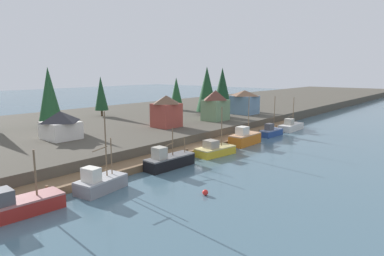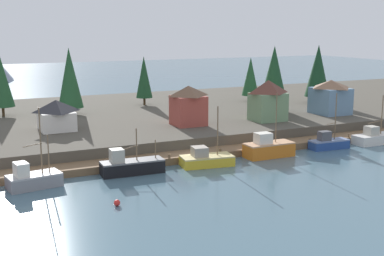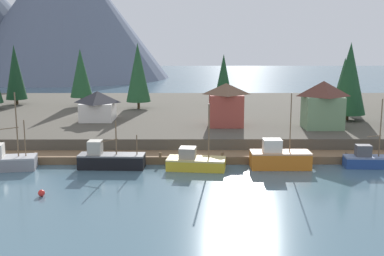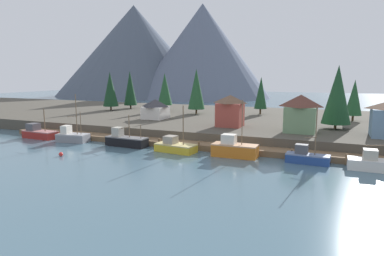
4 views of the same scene
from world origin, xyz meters
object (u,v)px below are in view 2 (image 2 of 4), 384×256
Objects in this scene: fishing_boat_black at (131,166)px; fishing_boat_white at (376,138)px; house_blue at (330,97)px; conifer_near_left at (144,77)px; house_red at (188,105)px; fishing_boat_yellow at (206,159)px; conifer_back_left at (250,76)px; channel_buoy at (117,203)px; fishing_boat_orange at (268,148)px; house_white at (56,115)px; fishing_boat_grey at (33,179)px; conifer_far_left at (70,78)px; fishing_boat_blue at (328,143)px; conifer_mid_left at (274,76)px; conifer_near_right at (1,81)px; conifer_mid_right at (318,71)px; house_green at (268,100)px.

fishing_boat_black is 1.01× the size of fishing_boat_white.
house_blue is 38.32m from conifer_near_left.
fishing_boat_white is 31.36m from house_red.
fishing_boat_black is 1.01× the size of fishing_boat_yellow.
conifer_back_left reaches higher than channel_buoy.
fishing_boat_white is (31.57, 0.51, 0.01)m from fishing_boat_yellow.
fishing_boat_orange reaches higher than fishing_boat_black.
fishing_boat_white is at bearing -24.04° from house_white.
conifer_far_left reaches higher than fishing_boat_grey.
fishing_boat_blue is at bearing 16.58° from channel_buoy.
conifer_mid_left is at bearing 37.74° from channel_buoy.
fishing_boat_orange is 51.38m from conifer_near_right.
conifer_near_left is 37.33m from conifer_mid_right.
house_blue is (2.83, 14.93, 4.85)m from fishing_boat_white.
house_green is (-12.10, 13.77, 5.24)m from fishing_boat_white.
conifer_far_left reaches higher than house_green.
house_blue is 0.67× the size of conifer_back_left.
fishing_boat_white is 23.62m from conifer_mid_left.
house_red is 9.56× the size of channel_buoy.
house_red is 34.57m from channel_buoy.
house_red is at bearing -140.91° from conifer_back_left.
fishing_boat_yellow is 0.84× the size of conifer_back_left.
conifer_near_left is at bearing 41.50° from house_white.
conifer_near_right is 51.87m from conifer_back_left.
channel_buoy is at bearing -90.08° from house_white.
fishing_boat_blue is 23.59m from house_red.
fishing_boat_grey is 32.89m from house_red.
fishing_boat_yellow is 0.65× the size of conifer_far_left.
house_red is (15.66, 15.82, 4.80)m from fishing_boat_black.
conifer_mid_left is at bearing 47.56° from fishing_boat_yellow.
fishing_boat_black is 21.22m from fishing_boat_orange.
house_white is at bearing -174.10° from conifer_mid_right.
fishing_boat_white is at bearing 0.06° from fishing_boat_orange.
fishing_boat_yellow is at bearing -0.91° from fishing_boat_black.
house_blue is at bearing -76.50° from conifer_back_left.
conifer_near_left reaches higher than fishing_boat_blue.
conifer_near_left reaches higher than house_blue.
fishing_boat_blue is 1.21× the size of house_green.
conifer_back_left is at bearing 58.26° from fishing_boat_yellow.
fishing_boat_blue is 12.49× the size of channel_buoy.
conifer_back_left reaches higher than house_green.
house_blue is at bearing -35.89° from conifer_mid_left.
fishing_boat_grey is 1.16× the size of fishing_boat_black.
conifer_mid_left is at bearing 54.64° from fishing_boat_orange.
fishing_boat_orange is 0.97× the size of conifer_back_left.
conifer_mid_left reaches higher than fishing_boat_yellow.
conifer_back_left is 0.78× the size of conifer_far_left.
conifer_near_right is at bearing 169.60° from conifer_mid_right.
fishing_boat_blue is at bearing 9.39° from fishing_boat_yellow.
house_green reaches higher than fishing_boat_grey.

